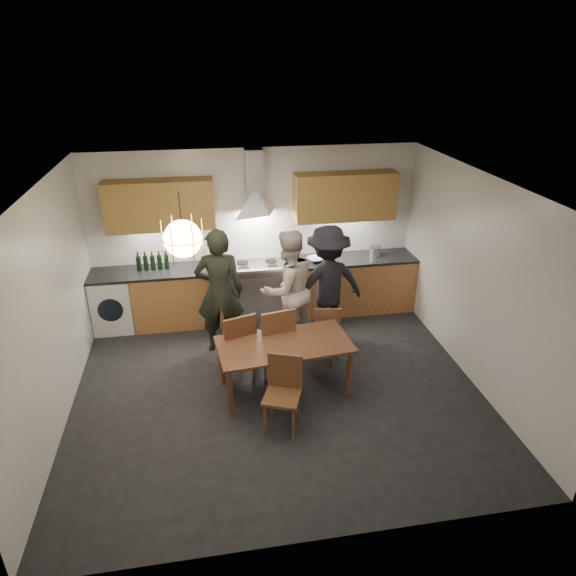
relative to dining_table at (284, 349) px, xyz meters
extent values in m
plane|color=black|center=(-0.08, 0.04, -0.60)|extent=(5.00, 5.00, 0.00)
cube|color=white|center=(-0.08, 2.29, 0.70)|extent=(5.00, 0.02, 2.60)
cube|color=white|center=(-0.08, -2.21, 0.70)|extent=(5.00, 0.02, 2.60)
cube|color=white|center=(-2.58, 0.04, 0.70)|extent=(0.02, 4.50, 2.60)
cube|color=white|center=(2.42, 0.04, 0.70)|extent=(0.02, 4.50, 2.60)
cube|color=silver|center=(-0.08, 0.04, 2.00)|extent=(5.00, 4.50, 0.02)
cube|color=tan|center=(-1.26, 1.99, -0.17)|extent=(1.45, 0.60, 0.86)
cube|color=tan|center=(1.39, 1.99, -0.17)|extent=(2.05, 0.60, 0.86)
cube|color=white|center=(-2.28, 1.99, -0.17)|extent=(0.58, 0.58, 0.85)
cube|color=black|center=(-1.56, 1.99, 0.28)|extent=(2.05, 0.62, 0.04)
cube|color=black|center=(1.39, 1.99, 0.28)|extent=(2.05, 0.62, 0.04)
cube|color=silver|center=(-0.08, 1.99, -0.20)|extent=(0.90, 0.60, 0.80)
cube|color=black|center=(-0.08, 1.71, -0.22)|extent=(0.78, 0.02, 0.42)
cube|color=slate|center=(-0.08, 1.99, 0.24)|extent=(0.90, 0.60, 0.08)
cube|color=silver|center=(-0.08, 1.73, 0.30)|extent=(0.90, 0.08, 0.04)
cube|color=tan|center=(-1.46, 2.12, 1.26)|extent=(1.55, 0.35, 0.72)
cube|color=tan|center=(1.29, 2.12, 1.26)|extent=(1.55, 0.35, 0.72)
cube|color=silver|center=(-0.08, 2.16, 1.69)|extent=(0.26, 0.22, 0.62)
cylinder|color=black|center=(-1.08, -0.06, 1.75)|extent=(0.01, 0.01, 0.50)
sphere|color=#FFE0A5|center=(-1.08, -0.06, 1.50)|extent=(0.40, 0.40, 0.40)
torus|color=gold|center=(-1.08, -0.06, 1.50)|extent=(0.43, 0.43, 0.01)
cube|color=brown|center=(0.00, 0.00, 0.06)|extent=(1.68, 0.96, 0.04)
cylinder|color=brown|center=(-0.69, -0.40, -0.28)|extent=(0.06, 0.06, 0.64)
cylinder|color=brown|center=(-0.76, 0.25, -0.28)|extent=(0.06, 0.06, 0.64)
cylinder|color=brown|center=(0.76, -0.25, -0.28)|extent=(0.06, 0.06, 0.64)
cylinder|color=brown|center=(0.69, 0.40, -0.28)|extent=(0.06, 0.06, 0.64)
cube|color=brown|center=(-0.56, 0.44, -0.14)|extent=(0.54, 0.54, 0.04)
cube|color=brown|center=(-0.51, 0.25, 0.11)|extent=(0.42, 0.17, 0.47)
cylinder|color=brown|center=(-0.45, 0.65, -0.38)|extent=(0.04, 0.04, 0.44)
cylinder|color=brown|center=(-0.35, 0.32, -0.38)|extent=(0.04, 0.04, 0.44)
cylinder|color=brown|center=(-0.78, 0.55, -0.38)|extent=(0.04, 0.04, 0.44)
cylinder|color=brown|center=(-0.68, 0.22, -0.38)|extent=(0.04, 0.04, 0.44)
cube|color=brown|center=(-0.07, 0.45, -0.13)|extent=(0.52, 0.52, 0.04)
cube|color=brown|center=(-0.03, 0.25, 0.14)|extent=(0.44, 0.12, 0.48)
cylinder|color=brown|center=(0.08, 0.66, -0.37)|extent=(0.04, 0.04, 0.45)
cylinder|color=brown|center=(0.14, 0.31, -0.37)|extent=(0.04, 0.04, 0.45)
cylinder|color=brown|center=(-0.27, 0.59, -0.37)|extent=(0.04, 0.04, 0.45)
cylinder|color=brown|center=(-0.21, 0.24, -0.37)|extent=(0.04, 0.04, 0.45)
cube|color=brown|center=(0.70, 0.71, -0.21)|extent=(0.42, 0.42, 0.03)
cube|color=brown|center=(0.67, 0.55, 0.01)|extent=(0.36, 0.10, 0.40)
cylinder|color=brown|center=(0.87, 0.83, -0.41)|extent=(0.03, 0.03, 0.37)
cylinder|color=brown|center=(0.82, 0.54, -0.41)|extent=(0.03, 0.03, 0.37)
cylinder|color=brown|center=(0.58, 0.88, -0.41)|extent=(0.03, 0.03, 0.37)
cylinder|color=brown|center=(0.53, 0.59, -0.41)|extent=(0.03, 0.03, 0.37)
cube|color=brown|center=(-0.14, -0.69, -0.18)|extent=(0.50, 0.50, 0.04)
cube|color=brown|center=(-0.08, -0.53, 0.05)|extent=(0.38, 0.17, 0.43)
cylinder|color=brown|center=(-0.34, -0.78, -0.40)|extent=(0.03, 0.03, 0.40)
cylinder|color=brown|center=(-0.23, -0.49, -0.40)|extent=(0.03, 0.03, 0.40)
cylinder|color=brown|center=(-0.05, -0.90, -0.40)|extent=(0.03, 0.03, 0.40)
cylinder|color=brown|center=(0.06, -0.60, -0.40)|extent=(0.03, 0.03, 0.40)
imported|color=black|center=(-0.71, 1.12, 0.30)|extent=(0.70, 0.50, 1.80)
imported|color=beige|center=(0.23, 1.10, 0.26)|extent=(1.03, 0.94, 1.72)
imported|color=black|center=(0.82, 1.21, 0.26)|extent=(1.20, 0.83, 1.71)
imported|color=#ADACB0|center=(0.82, 1.94, 0.33)|extent=(0.34, 0.34, 0.07)
cylinder|color=silver|center=(1.80, 2.03, 0.37)|extent=(0.25, 0.25, 0.13)
camera|label=1|loc=(-0.85, -5.24, 3.33)|focal=32.00mm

